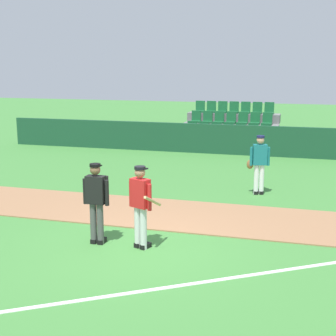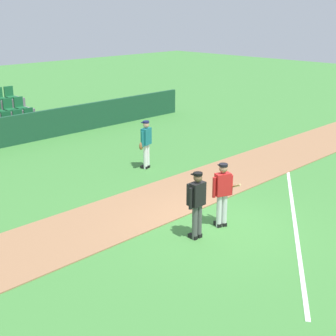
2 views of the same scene
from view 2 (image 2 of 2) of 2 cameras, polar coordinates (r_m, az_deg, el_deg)
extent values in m
plane|color=#42843A|center=(13.11, 5.60, -6.92)|extent=(80.00, 80.00, 0.00)
cube|color=#9E704C|center=(14.57, -1.57, -4.10)|extent=(28.00, 2.60, 0.03)
cube|color=white|center=(15.14, 14.35, -3.86)|extent=(9.99, 6.82, 0.01)
cube|color=#19472D|center=(21.48, -18.29, 4.09)|extent=(20.00, 0.16, 1.27)
cube|color=#196033|center=(22.50, -18.17, 5.01)|extent=(0.44, 0.40, 0.08)
cube|color=#196033|center=(22.65, -18.49, 5.71)|extent=(0.44, 0.08, 0.50)
cube|color=#196033|center=(22.75, -16.94, 5.27)|extent=(0.44, 0.40, 0.08)
cube|color=#196033|center=(22.89, -17.27, 5.96)|extent=(0.44, 0.08, 0.50)
cube|color=#196033|center=(23.00, -15.74, 5.52)|extent=(0.44, 0.40, 0.08)
cube|color=#196033|center=(23.14, -16.07, 6.19)|extent=(0.44, 0.08, 0.50)
cube|color=#196033|center=(23.41, -18.04, 6.52)|extent=(0.44, 0.40, 0.08)
cube|color=#196033|center=(23.56, -18.35, 7.18)|extent=(0.44, 0.08, 0.50)
cube|color=#196033|center=(23.66, -16.86, 6.75)|extent=(0.44, 0.40, 0.08)
cube|color=#196033|center=(23.80, -17.17, 7.40)|extent=(0.44, 0.08, 0.50)
cube|color=#196033|center=(24.09, -19.08, 7.70)|extent=(0.44, 0.40, 0.08)
cube|color=#196033|center=(24.33, -17.92, 7.91)|extent=(0.44, 0.40, 0.08)
cube|color=#196033|center=(24.48, -18.22, 8.54)|extent=(0.44, 0.08, 0.50)
cylinder|color=silver|center=(12.95, 6.01, -5.08)|extent=(0.14, 0.14, 0.90)
cylinder|color=silver|center=(13.02, 6.64, -4.97)|extent=(0.14, 0.14, 0.90)
cube|color=black|center=(13.16, 5.83, -6.58)|extent=(0.21, 0.29, 0.10)
cube|color=black|center=(13.23, 6.45, -6.46)|extent=(0.21, 0.29, 0.10)
cube|color=red|center=(12.71, 6.44, -1.91)|extent=(0.45, 0.36, 0.60)
cylinder|color=red|center=(12.61, 5.44, -2.28)|extent=(0.09, 0.09, 0.55)
cylinder|color=red|center=(12.84, 7.42, -1.97)|extent=(0.09, 0.09, 0.55)
sphere|color=#9E7051|center=(12.57, 6.51, -0.07)|extent=(0.22, 0.22, 0.22)
cylinder|color=black|center=(12.54, 6.53, 0.36)|extent=(0.23, 0.23, 0.06)
cube|color=black|center=(12.63, 6.31, 0.36)|extent=(0.21, 0.18, 0.02)
cylinder|color=tan|center=(12.96, 7.18, -2.25)|extent=(0.14, 0.80, 0.41)
cylinder|color=#4C4C4C|center=(12.24, 3.17, -6.45)|extent=(0.14, 0.14, 0.90)
cylinder|color=#4C4C4C|center=(12.34, 3.67, -6.23)|extent=(0.14, 0.14, 0.90)
cube|color=black|center=(12.44, 2.93, -8.04)|extent=(0.12, 0.26, 0.10)
cube|color=black|center=(12.55, 3.43, -7.81)|extent=(0.12, 0.26, 0.10)
cube|color=black|center=(12.00, 3.49, -3.08)|extent=(0.40, 0.23, 0.60)
cylinder|color=black|center=(11.84, 2.67, -3.61)|extent=(0.09, 0.09, 0.55)
cylinder|color=black|center=(12.19, 4.28, -2.99)|extent=(0.09, 0.09, 0.55)
sphere|color=brown|center=(11.85, 3.53, -1.14)|extent=(0.22, 0.22, 0.22)
cylinder|color=black|center=(11.81, 3.54, -0.68)|extent=(0.23, 0.23, 0.06)
cube|color=black|center=(11.89, 3.18, -0.71)|extent=(0.18, 0.12, 0.02)
cube|color=black|center=(12.08, 3.03, -2.92)|extent=(0.44, 0.09, 0.56)
cylinder|color=white|center=(17.53, -2.68, 1.31)|extent=(0.14, 0.14, 0.90)
cylinder|color=white|center=(17.66, -2.41, 1.44)|extent=(0.14, 0.14, 0.90)
cube|color=black|center=(17.69, -2.83, 0.09)|extent=(0.19, 0.28, 0.10)
cube|color=black|center=(17.81, -2.55, 0.23)|extent=(0.19, 0.28, 0.10)
cube|color=#197075|center=(17.40, -2.58, 3.74)|extent=(0.44, 0.32, 0.60)
cylinder|color=#197075|center=(17.20, -3.01, 3.39)|extent=(0.09, 0.09, 0.55)
cylinder|color=#197075|center=(17.61, -2.15, 3.76)|extent=(0.09, 0.09, 0.55)
sphere|color=tan|center=(17.29, -2.60, 5.12)|extent=(0.22, 0.22, 0.22)
cylinder|color=#191E4C|center=(17.27, -2.60, 5.44)|extent=(0.23, 0.23, 0.06)
cube|color=#191E4C|center=(17.33, -2.88, 5.38)|extent=(0.21, 0.16, 0.02)
ellipsoid|color=brown|center=(17.28, -3.18, 2.60)|extent=(0.22, 0.17, 0.28)
camera|label=1|loc=(12.84, 52.66, 3.16)|focal=52.38mm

